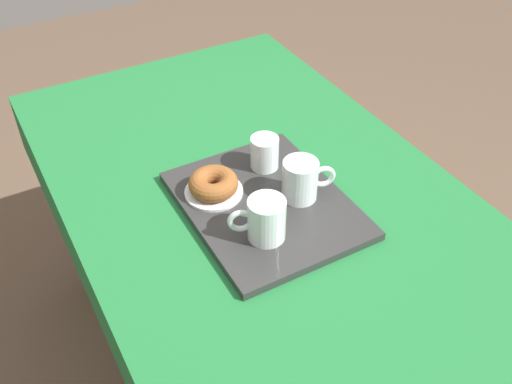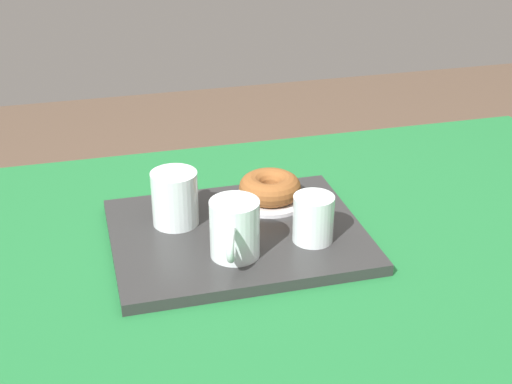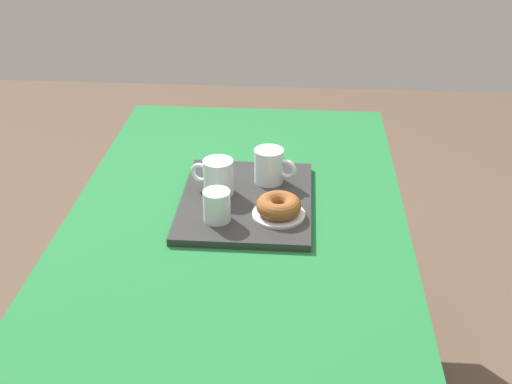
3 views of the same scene
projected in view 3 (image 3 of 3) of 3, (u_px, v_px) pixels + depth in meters
dining_table at (237, 245)px, 1.71m from camera, size 1.45×0.86×0.75m
serving_tray at (246, 201)px, 1.71m from camera, size 0.42×0.34×0.02m
tea_mug_left at (269, 167)px, 1.76m from camera, size 0.08×0.12×0.10m
tea_mug_right at (218, 178)px, 1.71m from camera, size 0.08×0.12×0.10m
water_glass_near at (217, 207)px, 1.59m from camera, size 0.07×0.07×0.08m
donut_plate_left at (279, 214)px, 1.62m from camera, size 0.13×0.13×0.01m
sugar_donut_left at (279, 206)px, 1.61m from camera, size 0.11×0.11×0.04m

